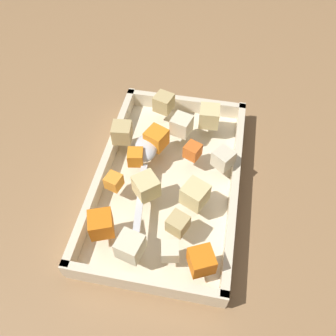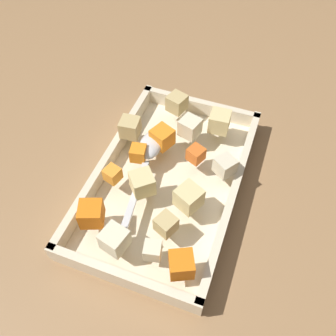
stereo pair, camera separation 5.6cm
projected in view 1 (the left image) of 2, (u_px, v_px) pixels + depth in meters
name	position (u px, v px, depth m)	size (l,w,h in m)	color
ground_plane	(172.00, 187.00, 0.60)	(4.00, 4.00, 0.00)	#936D47
baking_dish	(168.00, 183.00, 0.59)	(0.37, 0.23, 0.04)	beige
carrot_chunk_mid_right	(201.00, 261.00, 0.46)	(0.03, 0.03, 0.03)	orange
carrot_chunk_back_center	(135.00, 157.00, 0.57)	(0.02, 0.02, 0.02)	orange
carrot_chunk_rim_edge	(193.00, 151.00, 0.58)	(0.02, 0.02, 0.02)	orange
carrot_chunk_near_spoon	(114.00, 181.00, 0.54)	(0.02, 0.02, 0.02)	orange
carrot_chunk_under_handle	(156.00, 138.00, 0.59)	(0.03, 0.03, 0.03)	orange
carrot_chunk_near_left	(101.00, 224.00, 0.49)	(0.03, 0.03, 0.03)	orange
potato_chunk_far_left	(209.00, 116.00, 0.62)	(0.03, 0.03, 0.03)	#E0CC89
potato_chunk_mid_left	(122.00, 132.00, 0.60)	(0.03, 0.03, 0.03)	tan
potato_chunk_corner_sw	(178.00, 224.00, 0.50)	(0.03, 0.03, 0.03)	tan
potato_chunk_corner_nw	(130.00, 246.00, 0.47)	(0.03, 0.03, 0.03)	beige
potato_chunk_heap_side	(195.00, 194.00, 0.52)	(0.03, 0.03, 0.03)	#E0CC89
potato_chunk_center	(146.00, 186.00, 0.53)	(0.03, 0.03, 0.03)	#E0CC89
potato_chunk_front_center	(164.00, 103.00, 0.64)	(0.03, 0.03, 0.03)	tan
potato_chunk_corner_ne	(170.00, 251.00, 0.47)	(0.02, 0.02, 0.02)	beige
potato_chunk_far_right	(183.00, 125.00, 0.61)	(0.03, 0.03, 0.03)	beige
parsnip_chunk_corner_se	(223.00, 158.00, 0.57)	(0.03, 0.03, 0.03)	beige
serving_spoon	(145.00, 154.00, 0.58)	(0.20, 0.05, 0.02)	silver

